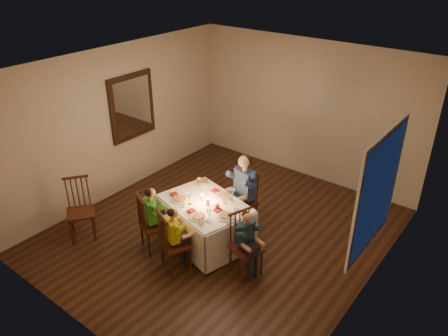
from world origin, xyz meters
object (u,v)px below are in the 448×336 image
Objects in this scene: child_yellow at (177,267)px; child_green at (156,247)px; chair_extra at (85,236)px; child_teal at (245,272)px; chair_adult at (243,223)px; chair_near_left at (156,247)px; chair_near_right at (177,267)px; adult at (243,223)px; dining_table at (205,214)px; chair_end at (245,272)px; serving_bowl at (203,183)px.

child_green is at bearing 10.31° from child_yellow.
child_teal is (2.45, 0.86, 0.00)m from chair_extra.
chair_adult is 0.96× the size of chair_extra.
child_yellow reaches higher than chair_near_left.
adult is at bearing -70.69° from chair_near_right.
dining_table is 0.88m from chair_near_right.
adult is at bearing 57.42° from chair_end.
serving_bowl reaches higher than chair_adult.
chair_near_right is 1.39m from serving_bowl.
dining_table is 1.04m from chair_end.
dining_table is 0.90m from child_green.
chair_near_right is 1.00× the size of chair_end.
serving_bowl is at bearing -72.66° from chair_near_left.
chair_near_right is (0.56, -0.13, 0.00)m from chair_near_left.
child_green reaches higher than child_teal.
adult reaches higher than chair_adult.
chair_adult is 1.16m from child_teal.
dining_table is 1.56× the size of chair_extra.
chair_adult is 1.16m from chair_end.
chair_adult is 0.76× the size of adult.
child_green is (0.00, 0.00, 0.00)m from chair_near_left.
child_green is (-0.67, -1.30, 0.00)m from chair_adult.
adult is 1.20× the size of child_green.
child_teal is (0.89, -0.21, -0.49)m from dining_table.
chair_extra is at bearing 129.16° from chair_end.
adult is at bearing 57.42° from child_teal.
chair_extra is 0.99× the size of child_yellow.
child_yellow is (0.56, -0.13, 0.00)m from chair_near_left.
chair_near_right is at bearing -69.36° from dining_table.
chair_extra is at bearing -121.95° from adult.
dining_table is at bearing -60.25° from child_yellow.
chair_end is at bearing -140.41° from chair_near_left.
chair_adult is at bearing 30.47° from serving_bowl.
child_green is at bearing -104.71° from adult.
chair_adult is at bearing -70.69° from chair_near_right.
child_teal is (1.38, 0.38, 0.00)m from chair_near_left.
child_yellow is at bearing -81.88° from adult.
chair_adult is 1.00× the size of chair_near_right.
dining_table reaches higher than child_teal.
child_green is 1.05× the size of child_teal.
dining_table is at bearing -92.25° from chair_adult.
adult is 1.44m from child_yellow.
chair_end is 0.95× the size of child_teal.
chair_adult is at bearing 57.42° from chair_end.
chair_end is 0.96× the size of chair_extra.
child_yellow is 1.00× the size of child_teal.
chair_end is at bearing -124.10° from child_yellow.
chair_extra is at bearing 48.00° from chair_near_left.
child_green is 0.57m from child_yellow.
child_yellow reaches higher than chair_extra.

